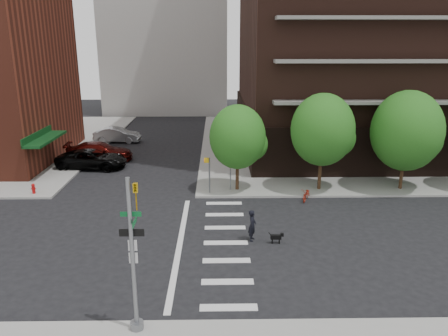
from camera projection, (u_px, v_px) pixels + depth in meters
The scene contains 15 objects.
ground at pixel (171, 243), 23.74m from camera, with size 120.00×120.00×0.00m, color black.
sidewalk_ne at pixel (385, 143), 46.58m from camera, with size 39.00×33.00×0.15m, color gray.
crosswalk at pixel (211, 243), 23.77m from camera, with size 3.85×13.00×0.01m.
tree_a at pixel (238, 137), 30.82m from camera, with size 4.00×4.00×5.90m.
tree_b at pixel (323, 130), 30.77m from camera, with size 4.50×4.50×6.65m.
tree_c at pixel (407, 131), 30.88m from camera, with size 5.00×5.00×6.80m.
traffic_signal at pixel (134, 268), 15.78m from camera, with size 0.90×0.75×6.00m.
pedestrian_signal at pixel (214, 169), 30.85m from camera, with size 2.18×0.67×2.60m.
fire_hydrant at pixel (33, 188), 30.91m from camera, with size 0.24×0.24×0.73m.
parked_car_black at pixel (92, 159), 37.39m from camera, with size 5.88×2.71×1.63m, color black.
parked_car_maroon at pixel (99, 152), 39.74m from camera, with size 5.92×2.41×1.72m, color #360705.
parked_car_silver at pixel (117, 135), 46.93m from camera, with size 4.91×1.71×1.62m, color #979B9F.
scooter at pixel (306, 194), 29.98m from camera, with size 0.59×1.70×0.90m, color #9E2211.
dog_walker at pixel (252, 225), 23.88m from camera, with size 0.42×0.64×1.76m, color black.
dog at pixel (277, 237), 23.64m from camera, with size 0.71×0.23×0.60m.
Camera 1 is at (2.56, -21.66, 10.64)m, focal length 35.00 mm.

